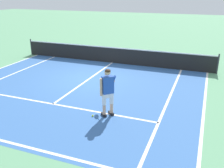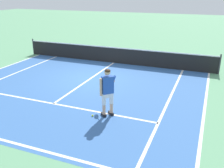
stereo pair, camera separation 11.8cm
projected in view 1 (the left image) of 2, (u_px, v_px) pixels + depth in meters
The scene contains 11 objects.
ground_plane at pixel (90, 79), 12.58m from camera, with size 80.00×80.00×0.00m, color #609E70.
court_inner_surface at pixel (76, 88), 11.37m from camera, with size 10.98×9.51×0.00m, color #3866A8.
line_baseline at pixel (1, 140), 7.38m from camera, with size 10.98×0.10×0.01m, color white.
line_service at pixel (53, 104), 9.75m from camera, with size 8.23×0.10×0.01m, color white.
line_centre_service at pixel (89, 79), 12.55m from camera, with size 0.10×6.40×0.01m, color white.
line_singles_left at pixel (5, 77), 12.75m from camera, with size 0.10×9.11×0.01m, color white.
line_singles_right at pixel (168, 101), 9.98m from camera, with size 0.10×9.11×0.01m, color white.
line_doubles_right at pixel (204, 107), 9.51m from camera, with size 0.10×9.11×0.01m, color white.
tennis_net at pixel (112, 55), 15.18m from camera, with size 11.96×0.08×1.07m.
tennis_player at pixel (108, 89), 8.54m from camera, with size 0.74×1.16×1.71m.
tennis_ball_near_feet at pixel (93, 116), 8.78m from camera, with size 0.07×0.07×0.07m, color #CCE02D.
Camera 1 is at (5.33, -10.69, 4.13)m, focal length 40.32 mm.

